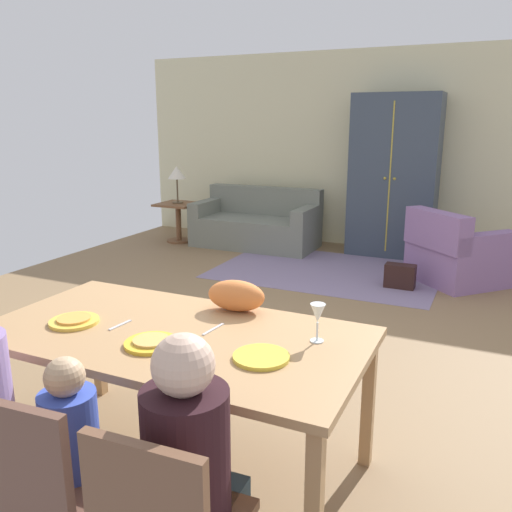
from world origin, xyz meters
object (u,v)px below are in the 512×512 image
(dining_table, at_px, (174,344))
(armoire, at_px, (394,176))
(plate_near_woman, at_px, (261,357))
(wine_glass, at_px, (318,315))
(side_table, at_px, (178,217))
(plate_near_child, at_px, (151,343))
(table_lamp, at_px, (177,174))
(person_child, at_px, (79,470))
(couch, at_px, (257,225))
(armchair, at_px, (456,255))
(person_woman, at_px, (193,489))
(plate_near_man, at_px, (74,321))
(cat, at_px, (236,296))
(dining_chair_child, at_px, (46,483))
(handbag, at_px, (400,276))

(dining_table, bearing_deg, armoire, 88.73)
(plate_near_woman, distance_m, wine_glass, 0.35)
(wine_glass, distance_m, side_table, 5.62)
(plate_near_child, height_order, table_lamp, table_lamp)
(plate_near_child, bearing_deg, side_table, 121.77)
(plate_near_woman, bearing_deg, person_child, -131.87)
(person_child, height_order, couch, person_child)
(plate_near_woman, relative_size, armchair, 0.21)
(plate_near_child, distance_m, person_woman, 0.76)
(plate_near_man, height_order, person_child, person_child)
(cat, bearing_deg, wine_glass, -28.48)
(dining_table, distance_m, plate_near_woman, 0.54)
(dining_chair_child, bearing_deg, cat, 83.39)
(person_child, bearing_deg, couch, 107.65)
(armchair, relative_size, side_table, 2.08)
(plate_near_man, distance_m, armchair, 4.47)
(wine_glass, height_order, side_table, wine_glass)
(person_woman, bearing_deg, armchair, 83.93)
(dining_chair_child, relative_size, person_child, 0.94)
(armoire, bearing_deg, couch, -170.71)
(side_table, bearing_deg, dining_table, -57.21)
(plate_near_man, relative_size, armoire, 0.12)
(cat, bearing_deg, side_table, 119.97)
(person_child, relative_size, person_woman, 0.83)
(dining_table, bearing_deg, dining_chair_child, -89.63)
(wine_glass, relative_size, armoire, 0.09)
(person_child, xyz_separation_m, couch, (-1.73, 5.43, -0.13))
(dining_table, xyz_separation_m, cat, (0.15, 0.39, 0.15))
(handbag, bearing_deg, plate_near_woman, -89.81)
(plate_near_man, distance_m, table_lamp, 5.19)
(person_child, bearing_deg, dining_chair_child, -87.46)
(armchair, distance_m, side_table, 3.94)
(dining_table, xyz_separation_m, person_child, (-0.00, -0.68, -0.26))
(plate_near_child, relative_size, table_lamp, 0.46)
(cat, distance_m, armchair, 3.80)
(person_woman, bearing_deg, wine_glass, 79.27)
(person_woman, height_order, couch, person_woman)
(person_child, distance_m, handbag, 4.31)
(plate_near_man, relative_size, side_table, 0.43)
(wine_glass, relative_size, cat, 0.58)
(plate_near_woman, distance_m, armchair, 4.20)
(plate_near_woman, bearing_deg, table_lamp, 126.63)
(dining_chair_child, height_order, person_woman, person_woman)
(plate_near_man, distance_m, handbag, 3.90)
(dining_table, height_order, plate_near_man, plate_near_man)
(dining_chair_child, xyz_separation_m, cat, (0.14, 1.25, 0.35))
(plate_near_child, xyz_separation_m, side_table, (-2.89, 4.67, -0.39))
(plate_near_woman, relative_size, person_child, 0.27)
(cat, height_order, side_table, cat)
(wine_glass, bearing_deg, cat, 158.15)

